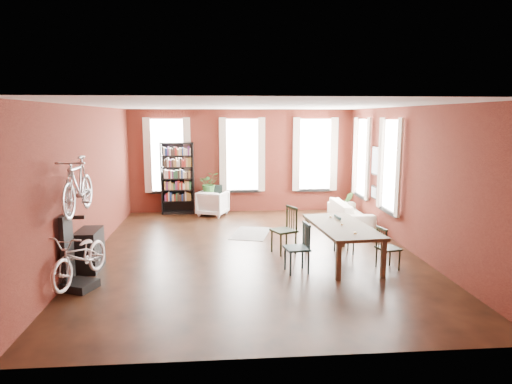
{
  "coord_description": "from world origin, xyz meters",
  "views": [
    {
      "loc": [
        -0.75,
        -9.74,
        2.97
      ],
      "look_at": [
        0.11,
        0.6,
        1.25
      ],
      "focal_mm": 32.0,
      "sensor_mm": 36.0,
      "label": 1
    }
  ],
  "objects": [
    {
      "name": "bike_wall_rack",
      "position": [
        -3.4,
        -1.8,
        0.65
      ],
      "size": [
        0.16,
        0.6,
        1.3
      ],
      "primitive_type": "cube",
      "color": "black",
      "rests_on": "ground"
    },
    {
      "name": "plant_by_sofa",
      "position": [
        3.11,
        3.52,
        0.17
      ],
      "size": [
        0.48,
        0.78,
        0.33
      ],
      "primitive_type": "imported",
      "rotation": [
        0.0,
        0.0,
        0.1
      ],
      "color": "#305C24",
      "rests_on": "ground"
    },
    {
      "name": "dining_chair_d",
      "position": [
        1.99,
        -0.23,
        0.42
      ],
      "size": [
        0.42,
        0.42,
        0.84
      ],
      "primitive_type": "cube",
      "rotation": [
        0.0,
        0.0,
        1.67
      ],
      "color": "#1C3C3E",
      "rests_on": "ground"
    },
    {
      "name": "console_table",
      "position": [
        -3.28,
        -0.9,
        0.4
      ],
      "size": [
        0.4,
        0.8,
        0.8
      ],
      "primitive_type": "cube",
      "color": "black",
      "rests_on": "ground"
    },
    {
      "name": "plant_small",
      "position": [
        2.95,
        0.58,
        0.06
      ],
      "size": [
        0.37,
        0.4,
        0.13
      ],
      "primitive_type": "imported",
      "rotation": [
        0.0,
        0.0,
        0.65
      ],
      "color": "#2B5923",
      "rests_on": "ground"
    },
    {
      "name": "room",
      "position": [
        0.25,
        0.62,
        2.14
      ],
      "size": [
        9.0,
        9.04,
        3.22
      ],
      "color": "black",
      "rests_on": "ground"
    },
    {
      "name": "plant_on_stand",
      "position": [
        -1.03,
        4.05,
        0.9
      ],
      "size": [
        0.71,
        0.77,
        0.53
      ],
      "primitive_type": "imported",
      "rotation": [
        0.0,
        0.0,
        0.15
      ],
      "color": "#295A24",
      "rests_on": "plant_stand"
    },
    {
      "name": "dining_chair_b",
      "position": [
        0.66,
        -0.11,
        0.51
      ],
      "size": [
        0.62,
        0.62,
        1.02
      ],
      "primitive_type": "cube",
      "rotation": [
        0.0,
        0.0,
        -1.15
      ],
      "color": "black",
      "rests_on": "ground"
    },
    {
      "name": "bike_trainer",
      "position": [
        -3.18,
        -1.95,
        0.07
      ],
      "size": [
        0.64,
        0.64,
        0.14
      ],
      "primitive_type": "cube",
      "rotation": [
        0.0,
        0.0,
        -0.4
      ],
      "color": "black",
      "rests_on": "ground"
    },
    {
      "name": "bicycle_floor",
      "position": [
        -3.14,
        -1.92,
        0.99
      ],
      "size": [
        0.78,
        1.0,
        1.69
      ],
      "primitive_type": "imported",
      "rotation": [
        0.0,
        0.0,
        -0.24
      ],
      "color": "beige",
      "rests_on": "bike_trainer"
    },
    {
      "name": "dining_chair_c",
      "position": [
        2.56,
        -1.33,
        0.42
      ],
      "size": [
        0.47,
        0.47,
        0.84
      ],
      "primitive_type": "cube",
      "rotation": [
        0.0,
        0.0,
        1.8
      ],
      "color": "black",
      "rests_on": "ground"
    },
    {
      "name": "cream_sofa",
      "position": [
        2.95,
        2.6,
        0.41
      ],
      "size": [
        0.61,
        2.08,
        0.81
      ],
      "primitive_type": "imported",
      "rotation": [
        0.0,
        0.0,
        1.57
      ],
      "color": "beige",
      "rests_on": "ground"
    },
    {
      "name": "plant_stand",
      "position": [
        -1.04,
        4.04,
        0.32
      ],
      "size": [
        0.33,
        0.33,
        0.63
      ],
      "primitive_type": "cube",
      "rotation": [
        0.0,
        0.0,
        -0.05
      ],
      "color": "black",
      "rests_on": "ground"
    },
    {
      "name": "bicycle_hung",
      "position": [
        -3.15,
        -1.8,
        2.13
      ],
      "size": [
        0.47,
        1.0,
        1.66
      ],
      "primitive_type": "imported",
      "color": "#A5A8AD",
      "rests_on": "bike_wall_rack"
    },
    {
      "name": "striped_rug",
      "position": [
        0.06,
        1.62,
        0.01
      ],
      "size": [
        1.2,
        1.56,
        0.01
      ],
      "primitive_type": "cube",
      "rotation": [
        0.0,
        0.0,
        -0.27
      ],
      "color": "black",
      "rests_on": "ground"
    },
    {
      "name": "bookshelf",
      "position": [
        -2.0,
        4.3,
        1.1
      ],
      "size": [
        1.0,
        0.32,
        2.2
      ],
      "primitive_type": "cube",
      "color": "black",
      "rests_on": "ground"
    },
    {
      "name": "white_armchair",
      "position": [
        -0.93,
        3.95,
        0.42
      ],
      "size": [
        1.03,
        1.01,
        0.83
      ],
      "primitive_type": "imported",
      "rotation": [
        0.0,
        0.0,
        2.75
      ],
      "color": "white",
      "rests_on": "ground"
    },
    {
      "name": "dining_table",
      "position": [
        1.76,
        -0.81,
        0.39
      ],
      "size": [
        1.22,
        2.36,
        0.78
      ],
      "primitive_type": "cube",
      "rotation": [
        0.0,
        0.0,
        0.08
      ],
      "color": "#4C402D",
      "rests_on": "ground"
    },
    {
      "name": "dining_chair_a",
      "position": [
        0.74,
        -1.37,
        0.48
      ],
      "size": [
        0.5,
        0.5,
        0.96
      ],
      "primitive_type": "cube",
      "rotation": [
        0.0,
        0.0,
        -1.43
      ],
      "color": "#183536",
      "rests_on": "ground"
    }
  ]
}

